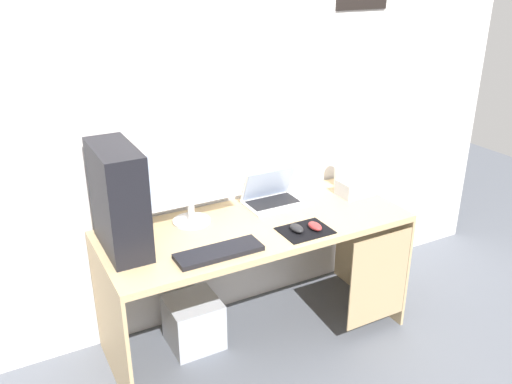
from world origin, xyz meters
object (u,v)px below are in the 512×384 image
at_px(projector, 355,187).
at_px(mouse_left, 297,228).
at_px(keyboard, 219,252).
at_px(subwoofer, 194,322).
at_px(laptop, 272,197).
at_px(speaker, 342,172).
at_px(pc_tower, 119,199).
at_px(mouse_right, 315,226).
at_px(monitor, 190,182).

distance_m(projector, mouse_left, 0.61).
distance_m(keyboard, subwoofer, 0.67).
bearing_deg(laptop, keyboard, -142.82).
bearing_deg(speaker, laptop, -176.13).
distance_m(pc_tower, mouse_right, 0.99).
xyz_separation_m(monitor, speaker, (1.01, 0.05, -0.14)).
distance_m(monitor, keyboard, 0.44).
height_order(pc_tower, keyboard, pc_tower).
relative_size(laptop, projector, 1.62).
relative_size(speaker, mouse_right, 1.85).
distance_m(keyboard, mouse_right, 0.54).
distance_m(laptop, keyboard, 0.65).
height_order(pc_tower, mouse_left, pc_tower).
xyz_separation_m(mouse_left, mouse_right, (0.09, -0.03, 0.00)).
bearing_deg(mouse_right, keyboard, 179.47).
xyz_separation_m(keyboard, mouse_right, (0.54, -0.01, 0.01)).
height_order(mouse_left, mouse_right, same).
height_order(pc_tower, monitor, pc_tower).
height_order(pc_tower, subwoofer, pc_tower).
distance_m(laptop, subwoofer, 0.83).
bearing_deg(speaker, monitor, -177.25).
bearing_deg(monitor, keyboard, -92.56).
relative_size(laptop, keyboard, 0.77).
bearing_deg(speaker, projector, -97.13).
height_order(pc_tower, mouse_right, pc_tower).
height_order(keyboard, subwoofer, keyboard).
xyz_separation_m(monitor, mouse_left, (0.43, -0.36, -0.21)).
height_order(laptop, projector, laptop).
xyz_separation_m(pc_tower, mouse_left, (0.82, -0.26, -0.23)).
bearing_deg(mouse_left, mouse_right, -14.74).
height_order(laptop, speaker, laptop).
xyz_separation_m(laptop, projector, (0.49, -0.13, 0.00)).
relative_size(projector, subwoofer, 0.71).
height_order(monitor, speaker, monitor).
xyz_separation_m(speaker, subwoofer, (-1.06, -0.11, -0.67)).
height_order(projector, subwoofer, projector).
distance_m(laptop, mouse_left, 0.38).
relative_size(speaker, keyboard, 0.42).
bearing_deg(mouse_right, mouse_left, 165.26).
bearing_deg(pc_tower, keyboard, -36.65).
height_order(monitor, projector, monitor).
bearing_deg(monitor, pc_tower, -166.45).
height_order(monitor, mouse_right, monitor).
bearing_deg(subwoofer, mouse_left, -31.47).
bearing_deg(laptop, projector, -14.21).
relative_size(laptop, speaker, 1.82).
xyz_separation_m(monitor, mouse_right, (0.52, -0.38, -0.21)).
bearing_deg(laptop, mouse_left, -100.47).
xyz_separation_m(monitor, keyboard, (-0.02, -0.38, -0.22)).
bearing_deg(laptop, monitor, -178.42).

